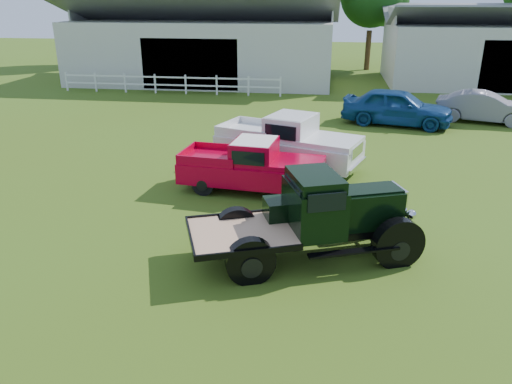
% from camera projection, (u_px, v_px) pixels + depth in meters
% --- Properties ---
extents(ground, '(120.00, 120.00, 0.00)m').
position_uv_depth(ground, '(241.00, 249.00, 12.28)').
color(ground, '#3D6118').
extents(shed_left, '(18.80, 10.20, 5.60)m').
position_uv_depth(shed_left, '(207.00, 40.00, 36.12)').
color(shed_left, '#999688').
rests_on(shed_left, ground).
extents(shed_right, '(16.80, 9.20, 5.20)m').
position_uv_depth(shed_right, '(508.00, 46.00, 34.32)').
color(shed_right, '#999688').
rests_on(shed_right, ground).
extents(fence_rail, '(14.20, 0.16, 1.20)m').
position_uv_depth(fence_rail, '(170.00, 84.00, 31.54)').
color(fence_rail, white).
rests_on(fence_rail, ground).
extents(tree_a, '(6.30, 6.30, 10.50)m').
position_uv_depth(tree_a, '(101.00, 3.00, 43.13)').
color(tree_a, black).
rests_on(tree_a, ground).
extents(tree_c, '(5.40, 5.40, 9.00)m').
position_uv_depth(tree_c, '(371.00, 13.00, 40.34)').
color(tree_c, black).
rests_on(tree_c, ground).
extents(vintage_flatbed, '(5.66, 3.82, 2.08)m').
position_uv_depth(vintage_flatbed, '(309.00, 217.00, 11.55)').
color(vintage_flatbed, black).
rests_on(vintage_flatbed, ground).
extents(red_pickup, '(4.81, 2.27, 1.69)m').
position_uv_depth(red_pickup, '(252.00, 165.00, 15.65)').
color(red_pickup, '#AC0022').
rests_on(red_pickup, ground).
extents(white_pickup, '(5.62, 3.66, 1.92)m').
position_uv_depth(white_pickup, '(288.00, 143.00, 17.66)').
color(white_pickup, silver).
rests_on(white_pickup, ground).
extents(misc_car_blue, '(5.44, 3.20, 1.74)m').
position_uv_depth(misc_car_blue, '(397.00, 107.00, 23.77)').
color(misc_car_blue, navy).
rests_on(misc_car_blue, ground).
extents(misc_car_grey, '(4.74, 2.74, 1.48)m').
position_uv_depth(misc_car_grey, '(484.00, 107.00, 24.32)').
color(misc_car_grey, slate).
rests_on(misc_car_grey, ground).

